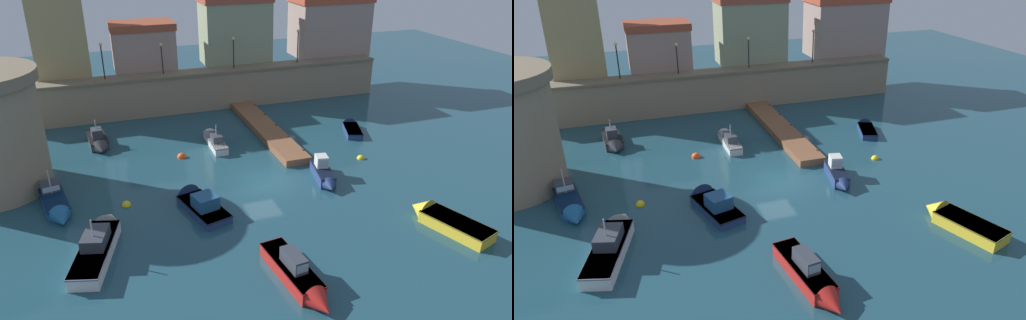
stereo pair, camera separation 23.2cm
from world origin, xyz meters
The scene contains 20 objects.
ground_plane centered at (0.00, 0.00, 0.00)m, with size 99.43×99.43×0.00m, color #1E4756.
quay_wall centered at (0.00, 17.62, 2.04)m, with size 38.58×2.40×4.04m.
old_town_backdrop centered at (2.47, 20.93, 7.31)m, with size 36.21×5.01×8.67m.
pier_dock centered at (3.59, 8.99, 0.30)m, with size 2.22×15.16×0.70m.
quay_lamp_0 centered at (-9.80, 17.62, 6.35)m, with size 0.32×0.32×3.48m.
quay_lamp_1 centered at (-4.19, 17.62, 6.12)m, with size 0.32×0.32×3.07m.
quay_lamp_2 centered at (3.17, 17.62, 6.19)m, with size 0.32×0.32×3.20m.
quay_lamp_3 centered at (10.39, 17.62, 6.38)m, with size 0.32×0.32×3.52m.
moored_boat_0 centered at (11.32, 6.88, 0.27)m, with size 2.71×4.49×1.28m.
moored_boat_1 centered at (-14.47, 0.88, 0.40)m, with size 2.66×6.54×2.80m.
moored_boat_2 centered at (4.27, -1.48, 0.56)m, with size 1.95×4.45×1.79m.
moored_boat_3 centered at (-5.48, -2.00, 0.39)m, with size 3.18×5.83×2.00m.
moored_boat_4 centered at (-2.27, -11.61, 0.51)m, with size 2.03×6.19×1.86m.
moored_boat_5 centered at (-1.66, 8.08, 0.43)m, with size 1.17×5.64×2.30m.
moored_boat_6 centered at (-11.23, 10.69, 0.47)m, with size 1.82×4.71×2.60m.
moored_boat_7 centered at (8.64, -9.43, 0.42)m, with size 3.33×5.66×1.69m.
moored_boat_8 centered at (-11.90, -4.92, 0.53)m, with size 3.51×7.21×2.96m.
mooring_buoy_0 centered at (-4.89, 6.13, 0.00)m, with size 0.76×0.76×0.76m, color #EA4C19.
mooring_buoy_1 centered at (8.91, 1.02, 0.00)m, with size 0.62×0.62×0.62m, color yellow.
mooring_buoy_2 centered at (-9.97, -0.30, 0.00)m, with size 0.63×0.63×0.63m, color yellow.
Camera 1 is at (-10.96, -29.68, 16.61)m, focal length 33.60 mm.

